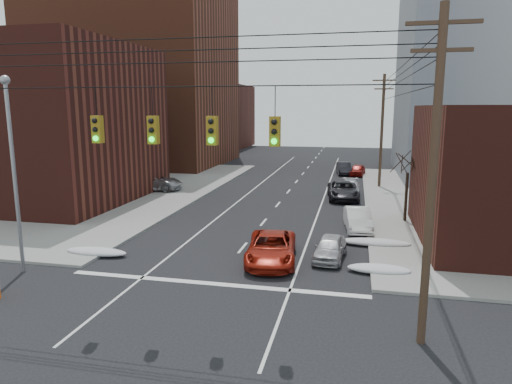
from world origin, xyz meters
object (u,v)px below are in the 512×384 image
at_px(red_pickup, 271,248).
at_px(parked_car_a, 330,248).
at_px(lot_car_d, 109,184).
at_px(parked_car_b, 358,219).
at_px(lot_car_c, 62,194).
at_px(lot_car_a, 116,184).
at_px(parked_car_c, 343,190).
at_px(parked_car_d, 350,187).
at_px(parked_car_f, 344,168).
at_px(parked_car_e, 358,170).
at_px(lot_car_b, 153,182).

bearing_deg(red_pickup, parked_car_a, 12.73).
bearing_deg(lot_car_d, parked_car_b, -97.19).
height_order(parked_car_a, lot_car_c, lot_car_c).
height_order(red_pickup, lot_car_a, lot_car_a).
distance_m(parked_car_a, parked_car_c, 16.33).
bearing_deg(parked_car_d, lot_car_c, -156.02).
bearing_deg(lot_car_d, parked_car_f, -38.20).
height_order(parked_car_d, lot_car_c, lot_car_c).
distance_m(parked_car_f, lot_car_a, 26.34).
bearing_deg(lot_car_a, parked_car_a, -104.32).
xyz_separation_m(parked_car_c, parked_car_e, (1.24, 14.45, -0.11)).
relative_size(red_pickup, parked_car_a, 1.45).
distance_m(parked_car_a, parked_car_e, 30.82).
bearing_deg(red_pickup, lot_car_b, 123.44).
bearing_deg(parked_car_f, parked_car_e, -29.23).
bearing_deg(parked_car_c, parked_car_e, 79.46).
xyz_separation_m(parked_car_a, lot_car_d, (-21.15, 14.53, 0.25)).
distance_m(parked_car_d, parked_car_f, 12.41).
xyz_separation_m(red_pickup, parked_car_c, (3.14, 17.37, 0.03)).
bearing_deg(parked_car_b, parked_car_d, 86.33).
relative_size(parked_car_a, parked_car_c, 0.67).
relative_size(parked_car_a, parked_car_b, 0.84).
relative_size(parked_car_e, lot_car_d, 0.90).
bearing_deg(lot_car_a, lot_car_d, 136.05).
distance_m(parked_car_a, parked_car_d, 19.07).
bearing_deg(lot_car_c, parked_car_e, -57.50).
distance_m(parked_car_a, parked_car_b, 6.40).
distance_m(parked_car_e, lot_car_c, 32.17).
distance_m(red_pickup, lot_car_c, 21.47).
relative_size(red_pickup, lot_car_d, 1.25).
bearing_deg(lot_car_c, parked_car_b, -106.85).
height_order(parked_car_a, parked_car_f, parked_car_f).
height_order(parked_car_b, lot_car_b, lot_car_b).
distance_m(parked_car_c, parked_car_e, 14.51).
distance_m(lot_car_b, lot_car_c, 8.62).
height_order(parked_car_e, parked_car_f, parked_car_f).
height_order(parked_car_f, lot_car_c, lot_car_c).
bearing_deg(parked_car_a, lot_car_b, 142.57).
bearing_deg(lot_car_b, parked_car_f, -56.55).
bearing_deg(parked_car_e, lot_car_c, -129.01).
bearing_deg(parked_car_b, red_pickup, -127.76).
relative_size(lot_car_a, lot_car_b, 0.72).
height_order(lot_car_b, lot_car_d, lot_car_b).
bearing_deg(parked_car_a, parked_car_f, 95.53).
xyz_separation_m(parked_car_d, lot_car_d, (-21.90, -4.52, 0.26)).
relative_size(parked_car_d, parked_car_e, 1.11).
height_order(lot_car_c, lot_car_d, lot_car_c).
relative_size(parked_car_a, lot_car_b, 0.66).
height_order(parked_car_a, parked_car_e, parked_car_e).
bearing_deg(parked_car_d, red_pickup, -100.69).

